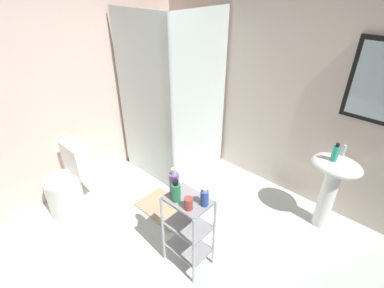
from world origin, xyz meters
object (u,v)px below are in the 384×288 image
(pedestal_sink, at_px, (332,180))
(bath_mat, at_px, (165,208))
(storage_cart, at_px, (188,227))
(shampoo_bottle_blue, at_px, (204,198))
(body_wash_bottle_green, at_px, (176,192))
(shower_stall, at_px, (174,137))
(rinse_cup, at_px, (188,204))
(hand_soap_bottle, at_px, (335,153))
(conditioner_bottle_purple, at_px, (174,183))
(toilet, at_px, (68,185))

(pedestal_sink, height_order, bath_mat, pedestal_sink)
(storage_cart, xyz_separation_m, shampoo_bottle_blue, (0.13, 0.04, 0.37))
(body_wash_bottle_green, distance_m, bath_mat, 1.08)
(body_wash_bottle_green, height_order, bath_mat, body_wash_bottle_green)
(shower_stall, xyz_separation_m, body_wash_bottle_green, (1.09, -1.04, 0.36))
(shampoo_bottle_blue, distance_m, rinse_cup, 0.13)
(pedestal_sink, height_order, hand_soap_bottle, hand_soap_bottle)
(pedestal_sink, xyz_separation_m, storage_cart, (-0.71, -1.27, -0.14))
(pedestal_sink, relative_size, body_wash_bottle_green, 4.08)
(pedestal_sink, xyz_separation_m, conditioner_bottle_purple, (-0.84, -1.28, 0.27))
(shower_stall, distance_m, shampoo_bottle_blue, 1.62)
(rinse_cup, bearing_deg, body_wash_bottle_green, 178.08)
(shampoo_bottle_blue, distance_m, bath_mat, 1.16)
(conditioner_bottle_purple, bearing_deg, shower_stall, 135.90)
(conditioner_bottle_purple, distance_m, bath_mat, 1.04)
(shower_stall, xyz_separation_m, pedestal_sink, (1.86, 0.30, 0.12))
(shower_stall, distance_m, hand_soap_bottle, 1.89)
(storage_cart, height_order, conditioner_bottle_purple, conditioner_bottle_purple)
(hand_soap_bottle, xyz_separation_m, shampoo_bottle_blue, (-0.54, -1.19, -0.08))
(storage_cart, distance_m, rinse_cup, 0.37)
(body_wash_bottle_green, xyz_separation_m, bath_mat, (-0.60, 0.39, -0.82))
(pedestal_sink, relative_size, bath_mat, 1.35)
(shower_stall, relative_size, toilet, 2.63)
(body_wash_bottle_green, bearing_deg, pedestal_sink, 59.92)
(shower_stall, relative_size, rinse_cup, 19.72)
(conditioner_bottle_purple, distance_m, body_wash_bottle_green, 0.09)
(shampoo_bottle_blue, xyz_separation_m, bath_mat, (-0.80, 0.28, -0.80))
(body_wash_bottle_green, xyz_separation_m, rinse_cup, (0.14, -0.00, -0.03))
(shampoo_bottle_blue, xyz_separation_m, rinse_cup, (-0.06, -0.11, -0.02))
(pedestal_sink, xyz_separation_m, bath_mat, (-1.37, -0.95, -0.57))
(toilet, height_order, conditioner_bottle_purple, conditioner_bottle_purple)
(shower_stall, height_order, body_wash_bottle_green, shower_stall)
(body_wash_bottle_green, distance_m, shampoo_bottle_blue, 0.23)
(storage_cart, bearing_deg, bath_mat, 154.28)
(toilet, xyz_separation_m, bath_mat, (0.78, 0.67, -0.31))
(shower_stall, bearing_deg, bath_mat, -53.05)
(storage_cart, bearing_deg, hand_soap_bottle, 61.20)
(storage_cart, xyz_separation_m, conditioner_bottle_purple, (-0.14, -0.02, 0.41))
(shower_stall, xyz_separation_m, rinse_cup, (1.22, -1.04, 0.33))
(shampoo_bottle_blue, bearing_deg, rinse_cup, -118.55)
(shower_stall, relative_size, conditioner_bottle_purple, 8.22)
(hand_soap_bottle, bearing_deg, shampoo_bottle_blue, -114.54)
(storage_cart, distance_m, body_wash_bottle_green, 0.40)
(storage_cart, height_order, shampoo_bottle_blue, shampoo_bottle_blue)
(pedestal_sink, xyz_separation_m, body_wash_bottle_green, (-0.77, -1.34, 0.25))
(hand_soap_bottle, bearing_deg, bath_mat, -145.76)
(bath_mat, bearing_deg, pedestal_sink, 34.73)
(conditioner_bottle_purple, height_order, body_wash_bottle_green, conditioner_bottle_purple)
(shampoo_bottle_blue, bearing_deg, bath_mat, 160.83)
(conditioner_bottle_purple, bearing_deg, pedestal_sink, 56.67)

